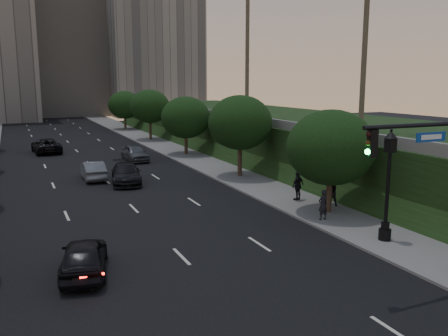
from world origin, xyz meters
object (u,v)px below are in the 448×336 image
sedan_mid_left (93,170)px  sedan_near_right (126,174)px  street_lamp (388,191)px  sedan_near_left (84,256)px  pedestrian_c (298,186)px  sedan_far_left (46,146)px  pedestrian_a (323,205)px  pedestrian_b (331,192)px  sedan_far_right (135,153)px

sedan_mid_left → sedan_near_right: bearing=130.5°
street_lamp → sedan_near_left: size_ratio=1.26×
sedan_near_left → pedestrian_c: pedestrian_c is taller
sedan_mid_left → pedestrian_c: (11.04, -12.94, 0.36)m
sedan_far_left → pedestrian_a: pedestrian_a is taller
street_lamp → pedestrian_b: bearing=76.2°
sedan_near_left → sedan_mid_left: bearing=-88.2°
pedestrian_c → pedestrian_a: bearing=53.7°
sedan_near_right → pedestrian_c: pedestrian_c is taller
sedan_near_left → sedan_near_right: (5.53, 16.73, 0.01)m
pedestrian_a → sedan_far_left: bearing=-76.6°
street_lamp → sedan_far_left: street_lamp is taller
street_lamp → sedan_mid_left: size_ratio=1.24×
sedan_far_right → pedestrian_c: size_ratio=2.46×
sedan_mid_left → pedestrian_b: bearing=130.0°
sedan_far_right → pedestrian_c: (5.80, -20.41, 0.31)m
street_lamp → sedan_far_right: 29.42m
street_lamp → sedan_mid_left: (-10.60, 21.40, -1.89)m
sedan_far_left → pedestrian_a: (12.22, -34.06, 0.21)m
sedan_near_left → sedan_near_right: bearing=-96.4°
sedan_far_left → sedan_near_right: 19.80m
sedan_near_left → sedan_near_right: 17.62m
street_lamp → sedan_near_right: street_lamp is taller
sedan_near_left → sedan_far_right: sedan_far_right is taller
sedan_far_left → sedan_far_right: 11.99m
street_lamp → sedan_far_right: bearing=100.5°
sedan_near_left → sedan_near_right: sedan_near_right is taller
street_lamp → sedan_near_left: bearing=171.4°
pedestrian_c → street_lamp: bearing=65.8°
sedan_near_left → street_lamp: bearing=-176.7°
sedan_mid_left → street_lamp: bearing=117.2°
sedan_far_left → pedestrian_c: (13.40, -29.69, 0.30)m
sedan_mid_left → sedan_near_right: size_ratio=0.85×
sedan_near_right → pedestrian_c: 13.71m
street_lamp → sedan_near_left: street_lamp is taller
sedan_mid_left → sedan_far_right: sedan_far_right is taller
sedan_far_right → pedestrian_a: size_ratio=2.73×
sedan_mid_left → sedan_near_right: (2.10, -2.54, 0.02)m
sedan_near_right → pedestrian_b: (10.07, -12.44, 0.24)m
pedestrian_a → pedestrian_b: pedestrian_a is taller
street_lamp → sedan_mid_left: street_lamp is taller
pedestrian_b → pedestrian_a: bearing=65.6°
street_lamp → sedan_near_right: 20.76m
sedan_far_right → pedestrian_a: 25.22m
sedan_near_left → pedestrian_a: size_ratio=2.59×
sedan_near_left → pedestrian_a: (13.28, 1.96, 0.25)m
sedan_near_left → sedan_far_right: 28.12m
pedestrian_b → pedestrian_c: pedestrian_c is taller
sedan_mid_left → pedestrian_b: 19.30m
sedan_far_left → pedestrian_c: size_ratio=3.02×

